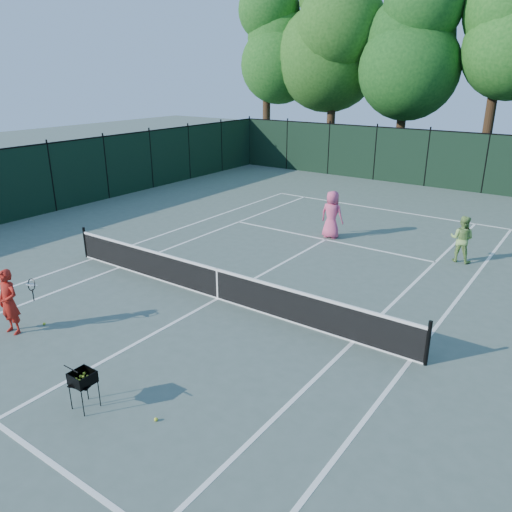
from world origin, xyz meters
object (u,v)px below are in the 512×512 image
Objects in this scene: coach at (9,302)px; player_pink at (332,215)px; loose_ball_midcourt at (44,324)px; ball_hopper at (82,378)px; loose_ball_near_cart at (156,419)px; player_green at (462,239)px.

coach is 11.47m from player_pink.
ball_hopper is at bearing -21.95° from loose_ball_midcourt.
ball_hopper reaches higher than loose_ball_near_cart.
loose_ball_near_cart is at bearing -11.05° from loose_ball_midcourt.
player_pink is at bearing 76.11° from loose_ball_midcourt.
ball_hopper is (3.87, -0.82, -0.16)m from coach.
player_green is at bearing 55.68° from loose_ball_midcourt.
coach is 1.04m from loose_ball_midcourt.
player_pink is at bearing 3.04° from player_green.
loose_ball_near_cart is (1.36, 0.49, -0.62)m from ball_hopper.
player_pink is 10.83m from loose_ball_midcourt.
player_pink is at bearing 69.07° from coach.
coach is 13.58m from player_green.
player_green is at bearing 78.78° from loose_ball_near_cart.
coach is 23.84× the size of loose_ball_midcourt.
ball_hopper is at bearing 74.01° from player_green.
loose_ball_midcourt is (-3.61, 1.46, -0.62)m from ball_hopper.
coach is at bearing 75.04° from player_pink.
coach is 5.30m from loose_ball_near_cart.
player_green is at bearing 49.74° from coach.
player_pink reaches higher than loose_ball_near_cart.
coach reaches higher than player_green.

